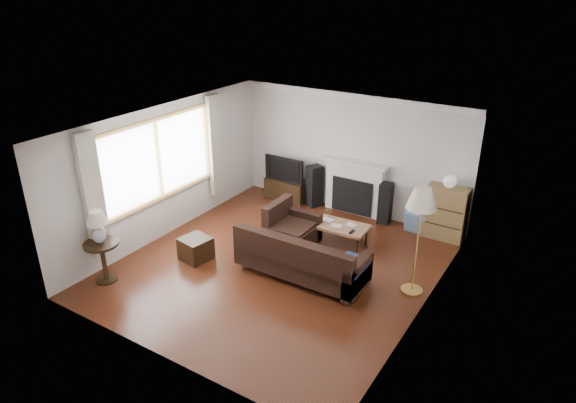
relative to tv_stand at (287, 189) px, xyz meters
The scene contains 17 objects.
room 3.04m from the tv_stand, 60.55° to the right, with size 5.10×5.60×2.54m.
window 3.18m from the tv_stand, 111.04° to the right, with size 0.12×2.74×1.54m, color olive.
curtain_near 4.49m from the tv_stand, 103.19° to the right, with size 0.10×0.35×2.10m, color beige.
curtain_far 1.93m from the tv_stand, 129.96° to the right, with size 0.10×0.35×2.10m, color beige.
fireplace 1.60m from the tv_stand, ahead, with size 1.40×0.26×1.15m, color white.
tv_stand is the anchor object (origin of this frame).
television 0.51m from the tv_stand, ahead, with size 0.94×0.12×0.54m, color black.
speaker_left 0.72m from the tv_stand, ahead, with size 0.25×0.30×0.91m, color black.
speaker_right 2.31m from the tv_stand, ahead, with size 0.24×0.28×0.85m, color black.
bookshelf 3.52m from the tv_stand, ahead, with size 0.75×0.36×1.04m, color olive.
globe_lamp 3.62m from the tv_stand, ahead, with size 0.24×0.24×0.24m, color white.
sectional_sofa 3.21m from the tv_stand, 53.42° to the right, with size 2.36×1.73×0.76m, color black.
coffee_table 2.33m from the tv_stand, 33.83° to the right, with size 1.08×0.59×0.42m, color #976548.
footstool 3.08m from the tv_stand, 89.19° to the right, with size 0.47×0.47×0.40m, color black.
floor_lamp 4.21m from the tv_stand, 29.22° to the right, with size 0.46×0.46×1.78m, color gold.
side_table 4.46m from the tv_stand, 99.53° to the right, with size 0.56×0.56×0.70m, color black.
table_lamp 4.52m from the tv_stand, 99.53° to the right, with size 0.34×0.34×0.54m, color silver.
Camera 1 is at (4.21, -6.41, 4.63)m, focal length 32.00 mm.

